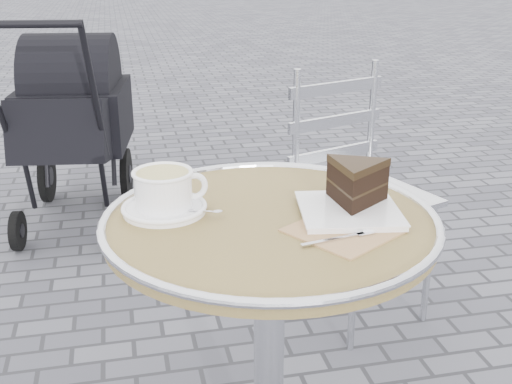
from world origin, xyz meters
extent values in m
cylinder|color=silver|center=(0.00, 0.00, 0.36)|extent=(0.07, 0.07, 0.67)
cylinder|color=tan|center=(0.00, 0.00, 0.71)|extent=(0.70, 0.70, 0.03)
torus|color=silver|center=(0.00, 0.00, 0.73)|extent=(0.72, 0.72, 0.02)
cylinder|color=white|center=(-0.22, 0.08, 0.74)|extent=(0.18, 0.18, 0.01)
cylinder|color=white|center=(-0.22, 0.08, 0.78)|extent=(0.13, 0.13, 0.08)
torus|color=white|center=(-0.15, 0.09, 0.78)|extent=(0.06, 0.02, 0.06)
cylinder|color=#C6B684|center=(-0.22, 0.08, 0.82)|extent=(0.11, 0.11, 0.01)
cube|color=#AA7E5D|center=(0.13, -0.10, 0.73)|extent=(0.26, 0.26, 0.00)
cube|color=white|center=(0.17, -0.02, 0.74)|extent=(0.23, 0.23, 0.01)
cylinder|color=silver|center=(0.41, 0.51, 0.23)|extent=(0.02, 0.02, 0.45)
cylinder|color=silver|center=(0.73, 0.62, 0.23)|extent=(0.02, 0.02, 0.45)
cylinder|color=silver|center=(0.29, 0.83, 0.23)|extent=(0.02, 0.02, 0.45)
cylinder|color=silver|center=(0.61, 0.94, 0.23)|extent=(0.02, 0.02, 0.45)
cube|color=silver|center=(0.51, 0.72, 0.46)|extent=(0.51, 0.51, 0.02)
cube|color=black|center=(-0.53, 1.81, 0.47)|extent=(0.50, 0.71, 0.40)
cylinder|color=black|center=(-0.60, 1.29, 1.01)|extent=(0.41, 0.09, 0.03)
cylinder|color=black|center=(-0.77, 1.55, 0.09)|extent=(0.06, 0.18, 0.18)
cylinder|color=black|center=(-0.36, 1.49, 0.09)|extent=(0.06, 0.18, 0.18)
cylinder|color=black|center=(-0.69, 2.14, 0.14)|extent=(0.07, 0.28, 0.28)
cylinder|color=black|center=(-0.28, 2.08, 0.14)|extent=(0.07, 0.28, 0.28)
camera|label=1|loc=(-0.30, -1.21, 1.27)|focal=45.00mm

